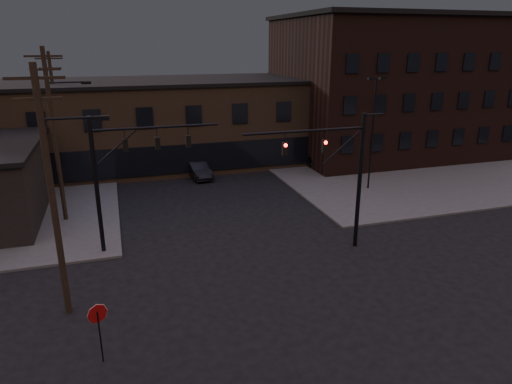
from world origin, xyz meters
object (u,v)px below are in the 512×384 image
at_px(traffic_signal_far, 119,168).
at_px(stop_sign, 98,320).
at_px(parked_car_lot_b, 368,153).
at_px(traffic_signal_near, 343,168).
at_px(car_crossing, 198,170).
at_px(parked_car_lot_a, 330,159).

height_order(traffic_signal_far, stop_sign, traffic_signal_far).
bearing_deg(parked_car_lot_b, traffic_signal_near, 132.20).
height_order(traffic_signal_near, parked_car_lot_b, traffic_signal_near).
relative_size(traffic_signal_far, car_crossing, 1.80).
relative_size(stop_sign, car_crossing, 0.56).
height_order(parked_car_lot_a, car_crossing, parked_car_lot_a).
distance_m(traffic_signal_far, stop_sign, 10.55).
relative_size(traffic_signal_near, car_crossing, 1.80).
bearing_deg(traffic_signal_far, parked_car_lot_a, 33.92).
xyz_separation_m(stop_sign, parked_car_lot_b, (25.93, 24.49, -0.98)).
bearing_deg(traffic_signal_near, parked_car_lot_b, 55.08).
bearing_deg(car_crossing, parked_car_lot_a, -9.72).
bearing_deg(car_crossing, parked_car_lot_b, -5.19).
xyz_separation_m(stop_sign, parked_car_lot_a, (21.06, 23.28, -0.94)).
height_order(parked_car_lot_a, parked_car_lot_b, parked_car_lot_a).
relative_size(traffic_signal_far, stop_sign, 3.23).
height_order(parked_car_lot_b, car_crossing, parked_car_lot_b).
xyz_separation_m(parked_car_lot_b, car_crossing, (-17.79, -0.69, -0.13)).
height_order(traffic_signal_far, car_crossing, traffic_signal_far).
height_order(traffic_signal_near, car_crossing, traffic_signal_near).
bearing_deg(traffic_signal_far, stop_sign, -97.32).
xyz_separation_m(traffic_signal_far, car_crossing, (6.86, 13.82, -4.28)).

